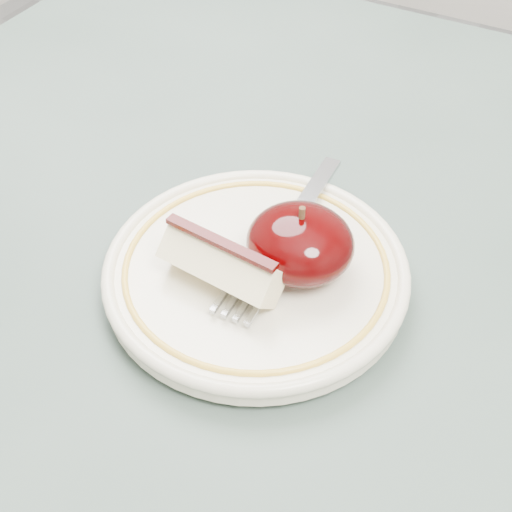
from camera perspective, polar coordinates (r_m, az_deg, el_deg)
The scene contains 5 objects.
table at distance 0.53m, azimuth 2.96°, elevation -11.92°, with size 0.90×0.90×0.75m.
plate at distance 0.47m, azimuth 0.00°, elevation -1.22°, with size 0.20×0.20×0.02m.
apple_half at distance 0.45m, azimuth 3.56°, elevation 1.04°, with size 0.07×0.07×0.05m.
apple_wedge at distance 0.44m, azimuth -2.77°, elevation -0.61°, with size 0.08×0.04×0.04m.
fork at distance 0.48m, azimuth 2.24°, elevation 1.65°, with size 0.03×0.17×0.00m.
Camera 1 is at (0.11, -0.26, 1.10)m, focal length 50.00 mm.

